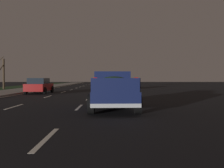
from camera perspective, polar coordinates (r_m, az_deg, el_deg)
name	(u,v)px	position (r m, az deg, el deg)	size (l,w,h in m)	color
ground	(81,91)	(28.77, -7.29, -1.67)	(144.00, 144.00, 0.00)	black
sidewalk_shoulder	(18,91)	(30.54, -21.31, -1.47)	(108.00, 4.00, 0.12)	gray
lane_markings	(62,90)	(33.03, -11.74, -1.29)	(108.99, 7.04, 0.01)	silver
pickup_truck	(113,89)	(12.12, 0.14, -1.18)	(5.48, 2.40, 1.87)	#141E4C
sedan_silver	(112,84)	(31.97, -0.02, 0.05)	(4.42, 2.05, 1.54)	#B2B5BA
sedan_red	(39,86)	(25.24, -16.78, -0.36)	(4.41, 2.04, 1.54)	maroon
bare_tree_far	(3,73)	(37.21, -24.30, 2.42)	(1.53, 1.56, 4.64)	#423323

